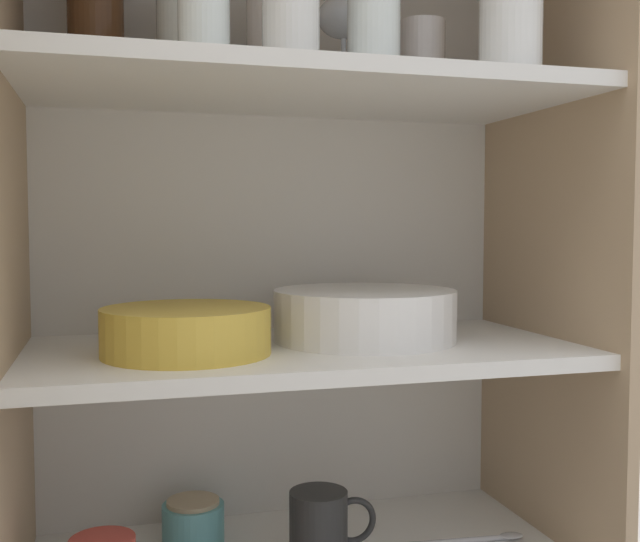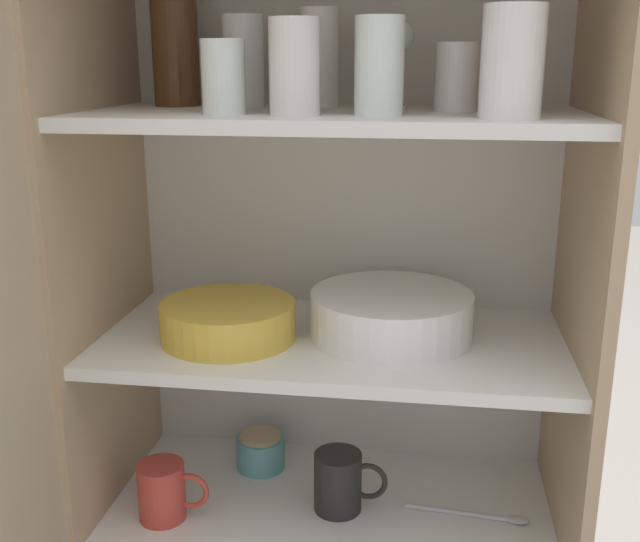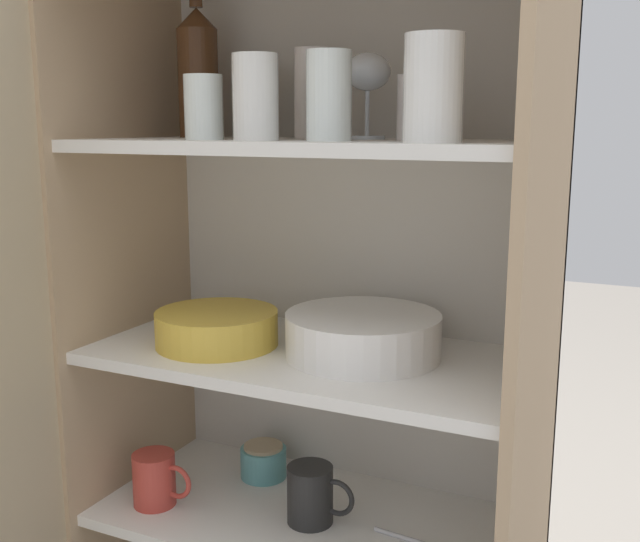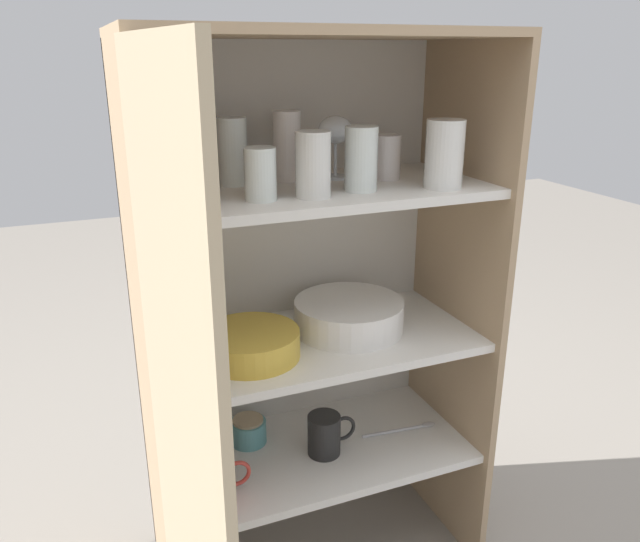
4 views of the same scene
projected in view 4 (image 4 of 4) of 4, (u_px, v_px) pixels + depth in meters
cupboard_back_panel at (287, 303)px, 1.58m from camera, size 0.76×0.02×1.26m
cupboard_side_left at (147, 361)px, 1.28m from camera, size 0.02×0.40×1.26m
cupboard_side_right at (454, 308)px, 1.55m from camera, size 0.02×0.40×1.26m
cupboard_top_panel at (314, 33)px, 1.21m from camera, size 0.76×0.40×0.02m
shelf_board_lower at (315, 452)px, 1.52m from camera, size 0.73×0.36×0.02m
shelf_board_middle at (315, 342)px, 1.43m from camera, size 0.73×0.36×0.02m
shelf_board_upper at (314, 191)px, 1.31m from camera, size 0.73×0.36×0.02m
cupboard_door at (189, 470)px, 0.95m from camera, size 0.06×0.38×1.26m
tumbler_glass_0 at (361, 159)px, 1.25m from camera, size 0.07×0.07×0.13m
tumbler_glass_1 at (287, 146)px, 1.34m from camera, size 0.06×0.06×0.15m
tumbler_glass_2 at (313, 165)px, 1.19m from camera, size 0.07×0.07×0.13m
tumbler_glass_3 at (260, 174)px, 1.17m from camera, size 0.06×0.06×0.10m
tumbler_glass_4 at (444, 154)px, 1.27m from camera, size 0.08×0.08×0.14m
tumbler_glass_5 at (386, 157)px, 1.37m from camera, size 0.06×0.06×0.10m
tumbler_glass_6 at (232, 152)px, 1.30m from camera, size 0.07×0.07×0.14m
wine_glass_0 at (335, 133)px, 1.36m from camera, size 0.07×0.07×0.14m
wine_bottle at (176, 131)px, 1.25m from camera, size 0.07×0.07×0.27m
plate_stack_white at (349, 315)px, 1.46m from camera, size 0.26×0.26×0.07m
mixing_bowl_large at (250, 343)px, 1.33m from camera, size 0.21×0.21×0.06m
coffee_mug_primary at (217, 480)px, 1.34m from camera, size 0.12×0.08×0.10m
coffee_mug_extra_1 at (325, 434)px, 1.49m from camera, size 0.12×0.08×0.10m
storage_jar at (248, 431)px, 1.54m from camera, size 0.09×0.09×0.06m
serving_spoon at (405, 429)px, 1.59m from camera, size 0.20×0.03×0.01m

